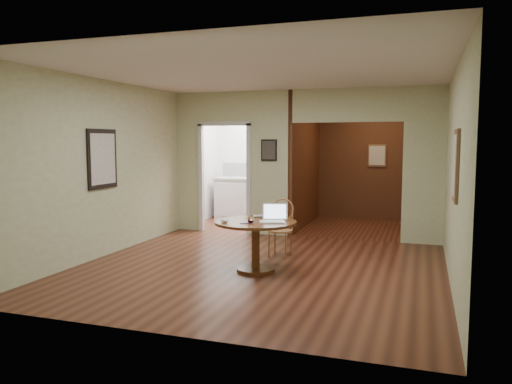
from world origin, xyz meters
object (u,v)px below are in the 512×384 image
(chair, at_px, (281,224))
(closed_laptop, at_px, (267,217))
(dining_table, at_px, (256,234))
(open_laptop, at_px, (274,217))

(chair, bearing_deg, closed_laptop, -89.73)
(dining_table, bearing_deg, closed_laptop, 81.68)
(open_laptop, height_order, closed_laptop, open_laptop)
(closed_laptop, bearing_deg, dining_table, -124.48)
(dining_table, distance_m, chair, 1.00)
(open_laptop, xyz_separation_m, closed_laptop, (-0.19, 0.30, -0.05))
(chair, bearing_deg, open_laptop, -77.40)
(dining_table, xyz_separation_m, chair, (0.08, 0.99, -0.02))
(dining_table, height_order, open_laptop, open_laptop)
(chair, xyz_separation_m, closed_laptop, (-0.03, -0.66, 0.21))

